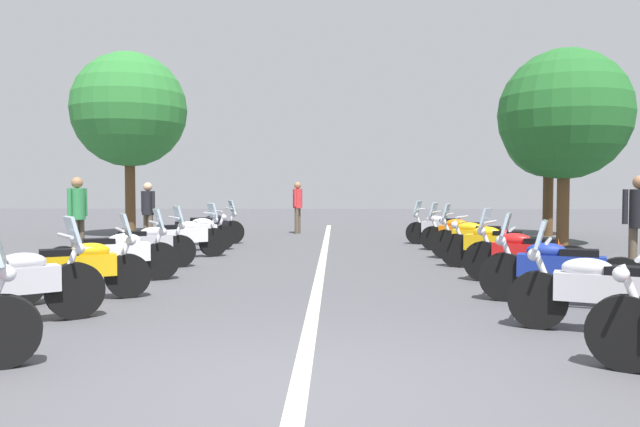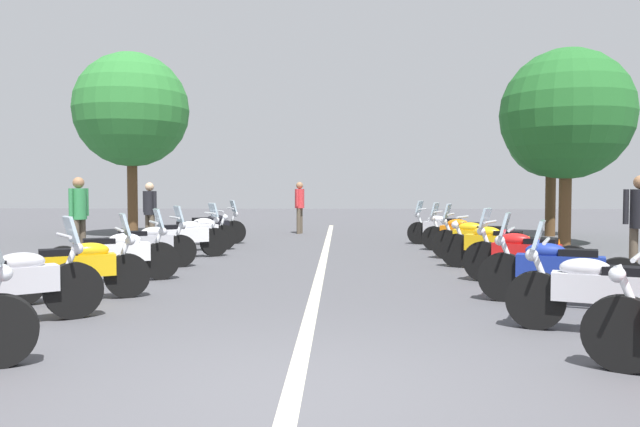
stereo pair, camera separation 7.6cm
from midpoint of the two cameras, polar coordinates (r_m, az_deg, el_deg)
The scene contains 24 objects.
ground_plane at distance 4.79m, azimuth -2.58°, elevation -16.65°, with size 80.00×80.00×0.00m, color #4C4C51.
lane_centre_stripe at distance 11.74m, azimuth -0.10°, elevation -5.20°, with size 26.84×0.16×0.01m, color beige.
motorcycle_left_row_1 at distance 7.75m, azimuth -27.32°, elevation -5.90°, with size 1.44×1.81×1.23m.
motorcycle_left_row_2 at distance 9.05m, azimuth -21.77°, elevation -4.74°, with size 1.09×1.81×1.20m.
motorcycle_left_row_3 at distance 10.62m, azimuth -18.72°, elevation -3.63°, with size 1.16×1.96×1.21m.
motorcycle_left_row_4 at distance 12.15m, azimuth -16.10°, elevation -2.85°, with size 1.16×1.78×1.21m.
motorcycle_left_row_5 at distance 13.82m, azimuth -12.87°, elevation -2.16°, with size 1.32×1.89×1.22m.
motorcycle_left_row_6 at distance 15.37m, azimuth -11.64°, elevation -1.76°, with size 1.09×1.85×0.99m.
motorcycle_left_row_7 at distance 17.00m, azimuth -10.41°, elevation -1.29°, with size 1.03×1.89×1.21m.
motorcycle_right_row_1 at distance 7.21m, azimuth 24.51°, elevation -6.57°, with size 0.98×1.89×1.21m.
motorcycle_right_row_2 at distance 8.77m, azimuth 21.07°, elevation -4.86°, with size 0.99×2.03×1.23m.
motorcycle_right_row_3 at distance 10.39m, azimuth 18.30°, elevation -3.70°, with size 1.15×1.84×1.23m.
motorcycle_right_row_4 at distance 12.07m, azimuth 15.78°, elevation -2.88°, with size 1.25×1.95×1.01m.
motorcycle_right_row_5 at distance 13.60m, azimuth 14.20°, elevation -2.26°, with size 0.99×1.95×1.21m.
motorcycle_right_row_6 at distance 15.26m, azimuth 12.97°, elevation -1.78°, with size 1.14×1.98×1.19m.
motorcycle_right_row_7 at distance 16.88m, azimuth 11.04°, elevation -1.35°, with size 1.06×1.87×1.20m.
traffic_cone_0 at distance 12.31m, azimuth 21.12°, elevation -3.66°, with size 0.36×0.36×0.61m.
bystander_1 at distance 14.02m, azimuth -21.79°, elevation 0.18°, with size 0.50×0.32×1.79m.
bystander_2 at distance 20.67m, azimuth -2.20°, elevation 0.96°, with size 0.51×0.32×1.75m.
bystander_3 at distance 16.81m, azimuth -15.84°, elevation 0.41°, with size 0.35×0.45×1.70m.
bystander_4 at distance 11.64m, azimuth 27.44°, elevation -0.40°, with size 0.32×0.51×1.77m.
roadside_tree_0 at distance 17.60m, azimuth 21.70°, elevation 8.54°, with size 3.44×3.44×5.22m.
roadside_tree_1 at distance 21.02m, azimuth 20.46°, elevation 6.98°, with size 2.83×2.83×4.72m.
roadside_tree_2 at distance 20.55m, azimuth -17.45°, elevation 9.17°, with size 3.61×3.61×5.83m.
Camera 1 is at (-4.52, -0.29, 1.57)m, focal length 34.36 mm.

